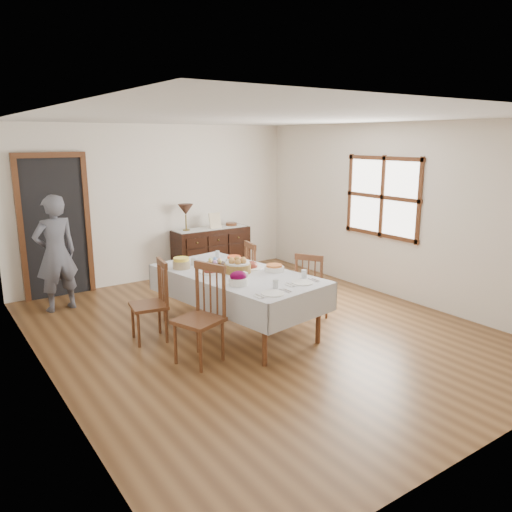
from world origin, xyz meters
TOP-DOWN VIEW (x-y plane):
  - ground at (0.00, 0.00)m, footprint 6.00×6.00m
  - room_shell at (-0.15, 0.42)m, footprint 5.02×6.02m
  - dining_table at (-0.25, 0.15)m, footprint 1.46×2.36m
  - chair_left_near at (-1.01, -0.35)m, footprint 0.57×0.57m
  - chair_left_far at (-1.22, 0.50)m, footprint 0.47×0.47m
  - chair_right_near at (0.73, -0.12)m, footprint 0.54×0.54m
  - chair_right_far at (0.51, 0.77)m, footprint 0.47×0.47m
  - sideboard at (0.85, 2.72)m, footprint 1.37×0.50m
  - person at (-1.88, 2.27)m, footprint 0.60×0.44m
  - bread_basket at (-0.23, 0.17)m, footprint 0.33×0.33m
  - egg_basket at (-0.31, 0.59)m, footprint 0.26×0.26m
  - ham_platter_a at (-0.51, 0.34)m, footprint 0.28×0.28m
  - ham_platter_b at (0.01, 0.24)m, footprint 0.30×0.30m
  - beet_bowl at (-0.51, -0.28)m, footprint 0.22×0.22m
  - carrot_bowl at (0.00, 0.62)m, footprint 0.22×0.22m
  - pineapple_bowl at (-0.71, 0.74)m, footprint 0.22×0.22m
  - casserole_dish at (0.18, -0.03)m, footprint 0.24×0.24m
  - butter_dish at (-0.34, -0.09)m, footprint 0.15×0.11m
  - setting_left at (-0.35, -0.73)m, footprint 0.44×0.31m
  - setting_right at (0.17, -0.60)m, footprint 0.44×0.31m
  - glass_far_a at (-0.50, 0.79)m, footprint 0.07×0.07m
  - glass_far_b at (-0.04, 0.99)m, footprint 0.06×0.06m
  - runner at (0.84, 2.72)m, footprint 1.30×0.35m
  - table_lamp at (0.38, 2.75)m, footprint 0.26×0.26m
  - picture_frame at (0.90, 2.65)m, footprint 0.22×0.08m
  - deco_bowl at (1.28, 2.74)m, footprint 0.20×0.20m

SIDE VIEW (x-z plane):
  - ground at x=0.00m, z-range 0.00..0.00m
  - sideboard at x=0.85m, z-range 0.00..0.82m
  - chair_right_near at x=0.73m, z-range 0.01..0.95m
  - chair_right_far at x=0.51m, z-range 0.01..0.96m
  - chair_left_far at x=-1.22m, z-range 0.01..0.98m
  - chair_left_near at x=-1.01m, z-range 0.01..1.07m
  - dining_table at x=-0.25m, z-range 0.29..1.05m
  - setting_left at x=-0.35m, z-range 0.73..0.83m
  - setting_right at x=0.17m, z-range 0.73..0.83m
  - ham_platter_b at x=0.01m, z-range 0.73..0.85m
  - ham_platter_a at x=-0.51m, z-range 0.73..0.85m
  - egg_basket at x=-0.31m, z-range 0.74..0.85m
  - butter_dish at x=-0.34m, z-range 0.76..0.83m
  - casserole_dish at x=0.18m, z-range 0.76..0.84m
  - carrot_bowl at x=0.00m, z-range 0.76..0.84m
  - glass_far_b at x=-0.04m, z-range 0.76..0.85m
  - glass_far_a at x=-0.50m, z-range 0.76..0.86m
  - runner at x=0.84m, z-range 0.82..0.83m
  - pineapple_bowl at x=-0.71m, z-range 0.76..0.90m
  - beet_bowl at x=-0.51m, z-range 0.75..0.91m
  - bread_basket at x=-0.23m, z-range 0.74..0.93m
  - deco_bowl at x=1.28m, z-range 0.82..0.88m
  - person at x=-1.88m, z-range 0.00..1.74m
  - picture_frame at x=0.90m, z-range 0.82..1.10m
  - table_lamp at x=0.38m, z-range 0.95..1.41m
  - room_shell at x=-0.15m, z-range 0.32..2.97m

